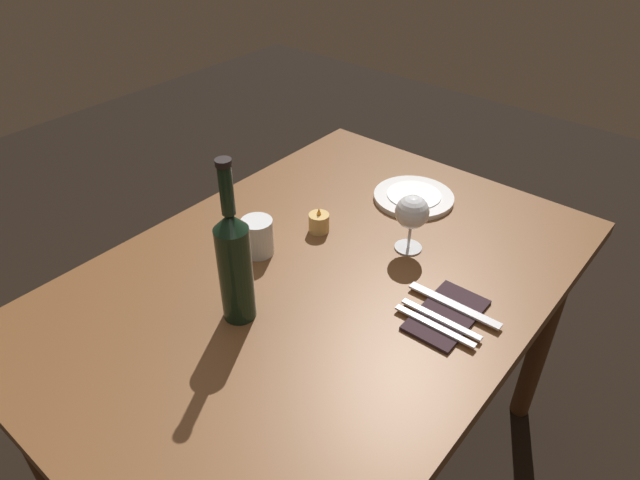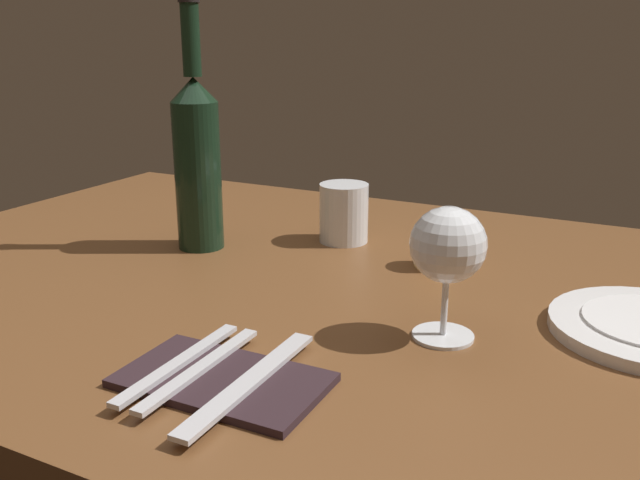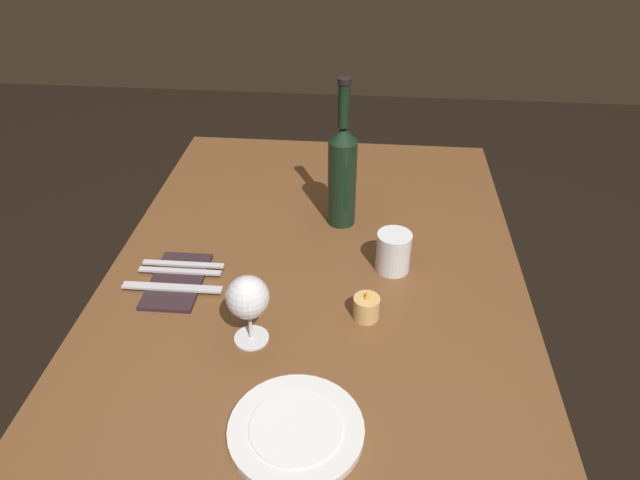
{
  "view_description": "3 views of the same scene",
  "coord_description": "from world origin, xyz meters",
  "px_view_note": "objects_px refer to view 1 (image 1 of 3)",
  "views": [
    {
      "loc": [
        -0.76,
        -0.64,
        1.55
      ],
      "look_at": [
        0.01,
        0.0,
        0.83
      ],
      "focal_mm": 31.74,
      "sensor_mm": 36.0,
      "label": 1
    },
    {
      "loc": [
        0.41,
        -0.75,
        1.06
      ],
      "look_at": [
        0.02,
        0.01,
        0.79
      ],
      "focal_mm": 38.61,
      "sensor_mm": 36.0,
      "label": 2
    },
    {
      "loc": [
        0.98,
        0.1,
        1.51
      ],
      "look_at": [
        0.02,
        0.01,
        0.84
      ],
      "focal_mm": 32.09,
      "sensor_mm": 36.0,
      "label": 3
    }
  ],
  "objects_px": {
    "fork_outer": "(434,326)",
    "table_knife": "(454,305)",
    "wine_bottle": "(235,263)",
    "votive_candle": "(319,223)",
    "dinner_plate": "(414,197)",
    "water_tumbler": "(258,238)",
    "wine_glass_left": "(412,213)",
    "fork_inner": "(441,319)",
    "folded_napkin": "(447,315)"
  },
  "relations": [
    {
      "from": "dinner_plate",
      "to": "fork_outer",
      "type": "relative_size",
      "value": 1.21
    },
    {
      "from": "fork_inner",
      "to": "table_knife",
      "type": "relative_size",
      "value": 0.86
    },
    {
      "from": "water_tumbler",
      "to": "fork_inner",
      "type": "distance_m",
      "value": 0.46
    },
    {
      "from": "wine_glass_left",
      "to": "table_knife",
      "type": "distance_m",
      "value": 0.24
    },
    {
      "from": "votive_candle",
      "to": "table_knife",
      "type": "distance_m",
      "value": 0.41
    },
    {
      "from": "votive_candle",
      "to": "folded_napkin",
      "type": "xyz_separation_m",
      "value": [
        -0.07,
        -0.4,
        -0.02
      ]
    },
    {
      "from": "wine_bottle",
      "to": "dinner_plate",
      "type": "distance_m",
      "value": 0.63
    },
    {
      "from": "wine_glass_left",
      "to": "dinner_plate",
      "type": "xyz_separation_m",
      "value": [
        0.2,
        0.11,
        -0.09
      ]
    },
    {
      "from": "wine_bottle",
      "to": "folded_napkin",
      "type": "xyz_separation_m",
      "value": [
        0.27,
        -0.33,
        -0.13
      ]
    },
    {
      "from": "votive_candle",
      "to": "water_tumbler",
      "type": "bearing_deg",
      "value": 161.82
    },
    {
      "from": "fork_inner",
      "to": "water_tumbler",
      "type": "bearing_deg",
      "value": 98.2
    },
    {
      "from": "folded_napkin",
      "to": "water_tumbler",
      "type": "bearing_deg",
      "value": 101.25
    },
    {
      "from": "folded_napkin",
      "to": "table_knife",
      "type": "bearing_deg",
      "value": 0.0
    },
    {
      "from": "wine_glass_left",
      "to": "wine_bottle",
      "type": "height_order",
      "value": "wine_bottle"
    },
    {
      "from": "wine_glass_left",
      "to": "fork_inner",
      "type": "bearing_deg",
      "value": -132.84
    },
    {
      "from": "table_knife",
      "to": "fork_inner",
      "type": "bearing_deg",
      "value": 180.0
    },
    {
      "from": "wine_bottle",
      "to": "votive_candle",
      "type": "xyz_separation_m",
      "value": [
        0.34,
        0.07,
        -0.11
      ]
    },
    {
      "from": "folded_napkin",
      "to": "fork_inner",
      "type": "relative_size",
      "value": 1.06
    },
    {
      "from": "dinner_plate",
      "to": "fork_inner",
      "type": "distance_m",
      "value": 0.48
    },
    {
      "from": "table_knife",
      "to": "dinner_plate",
      "type": "bearing_deg",
      "value": 43.11
    },
    {
      "from": "wine_bottle",
      "to": "water_tumbler",
      "type": "height_order",
      "value": "wine_bottle"
    },
    {
      "from": "water_tumbler",
      "to": "fork_outer",
      "type": "height_order",
      "value": "water_tumbler"
    },
    {
      "from": "table_knife",
      "to": "water_tumbler",
      "type": "bearing_deg",
      "value": 104.83
    },
    {
      "from": "folded_napkin",
      "to": "fork_inner",
      "type": "distance_m",
      "value": 0.03
    },
    {
      "from": "water_tumbler",
      "to": "wine_glass_left",
      "type": "bearing_deg",
      "value": -47.72
    },
    {
      "from": "wine_bottle",
      "to": "fork_inner",
      "type": "relative_size",
      "value": 2.0
    },
    {
      "from": "fork_outer",
      "to": "dinner_plate",
      "type": "bearing_deg",
      "value": 36.84
    },
    {
      "from": "table_knife",
      "to": "fork_outer",
      "type": "bearing_deg",
      "value": 180.0
    },
    {
      "from": "wine_glass_left",
      "to": "folded_napkin",
      "type": "bearing_deg",
      "value": -128.51
    },
    {
      "from": "folded_napkin",
      "to": "fork_outer",
      "type": "bearing_deg",
      "value": 180.0
    },
    {
      "from": "dinner_plate",
      "to": "table_knife",
      "type": "relative_size",
      "value": 1.04
    },
    {
      "from": "table_knife",
      "to": "folded_napkin",
      "type": "bearing_deg",
      "value": 180.0
    },
    {
      "from": "wine_glass_left",
      "to": "fork_inner",
      "type": "height_order",
      "value": "wine_glass_left"
    },
    {
      "from": "wine_bottle",
      "to": "votive_candle",
      "type": "bearing_deg",
      "value": 11.68
    },
    {
      "from": "folded_napkin",
      "to": "fork_outer",
      "type": "height_order",
      "value": "fork_outer"
    },
    {
      "from": "wine_bottle",
      "to": "fork_outer",
      "type": "relative_size",
      "value": 2.0
    },
    {
      "from": "votive_candle",
      "to": "folded_napkin",
      "type": "relative_size",
      "value": 0.35
    },
    {
      "from": "wine_bottle",
      "to": "water_tumbler",
      "type": "relative_size",
      "value": 4.01
    },
    {
      "from": "water_tumbler",
      "to": "fork_inner",
      "type": "height_order",
      "value": "water_tumbler"
    },
    {
      "from": "votive_candle",
      "to": "table_knife",
      "type": "relative_size",
      "value": 0.32
    },
    {
      "from": "votive_candle",
      "to": "folded_napkin",
      "type": "bearing_deg",
      "value": -99.93
    },
    {
      "from": "fork_outer",
      "to": "table_knife",
      "type": "bearing_deg",
      "value": 0.0
    },
    {
      "from": "wine_glass_left",
      "to": "water_tumbler",
      "type": "height_order",
      "value": "wine_glass_left"
    },
    {
      "from": "wine_bottle",
      "to": "dinner_plate",
      "type": "xyz_separation_m",
      "value": [
        0.62,
        -0.03,
        -0.13
      ]
    },
    {
      "from": "table_knife",
      "to": "wine_bottle",
      "type": "bearing_deg",
      "value": 131.95
    },
    {
      "from": "votive_candle",
      "to": "wine_glass_left",
      "type": "bearing_deg",
      "value": -69.27
    },
    {
      "from": "wine_glass_left",
      "to": "votive_candle",
      "type": "xyz_separation_m",
      "value": [
        -0.08,
        0.21,
        -0.08
      ]
    },
    {
      "from": "wine_bottle",
      "to": "fork_outer",
      "type": "distance_m",
      "value": 0.42
    },
    {
      "from": "fork_inner",
      "to": "wine_glass_left",
      "type": "bearing_deg",
      "value": 47.16
    },
    {
      "from": "wine_bottle",
      "to": "table_knife",
      "type": "xyz_separation_m",
      "value": [
        0.3,
        -0.33,
        -0.13
      ]
    }
  ]
}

